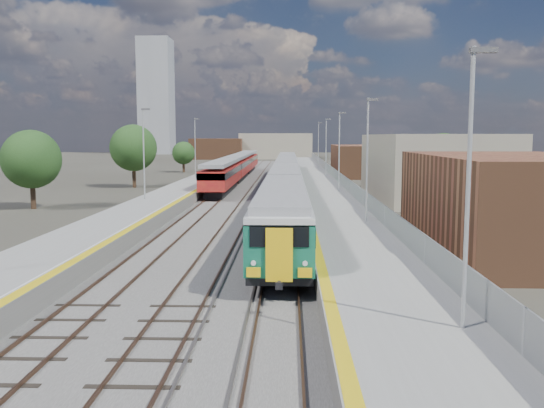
{
  "coord_description": "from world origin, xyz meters",
  "views": [
    {
      "loc": [
        1.87,
        -13.33,
        6.21
      ],
      "look_at": [
        0.83,
        20.68,
        2.2
      ],
      "focal_mm": 38.0,
      "sensor_mm": 36.0,
      "label": 1
    }
  ],
  "objects": [
    {
      "name": "tree_b",
      "position": [
        -17.03,
        55.9,
        4.8
      ],
      "size": [
        5.63,
        5.63,
        7.63
      ],
      "color": "#382619",
      "rests_on": "ground"
    },
    {
      "name": "ground",
      "position": [
        0.0,
        50.0,
        0.0
      ],
      "size": [
        320.0,
        320.0,
        0.0
      ],
      "primitive_type": "plane",
      "color": "#47443A",
      "rests_on": "ground"
    },
    {
      "name": "platform_left",
      "position": [
        -9.05,
        52.49,
        0.52
      ],
      "size": [
        4.3,
        155.0,
        8.52
      ],
      "color": "slate",
      "rests_on": "ground"
    },
    {
      "name": "tree_c",
      "position": [
        -16.47,
        85.78,
        3.34
      ],
      "size": [
        3.92,
        3.92,
        5.31
      ],
      "color": "#382619",
      "rests_on": "ground"
    },
    {
      "name": "platform_right",
      "position": [
        5.28,
        52.49,
        0.54
      ],
      "size": [
        4.7,
        155.0,
        8.52
      ],
      "color": "slate",
      "rests_on": "ground"
    },
    {
      "name": "tree_a",
      "position": [
        -20.12,
        35.04,
        4.26
      ],
      "size": [
        4.99,
        4.99,
        6.77
      ],
      "color": "#382619",
      "rests_on": "ground"
    },
    {
      "name": "red_train",
      "position": [
        -5.5,
        67.68,
        2.03
      ],
      "size": [
        2.72,
        55.21,
        3.43
      ],
      "color": "black",
      "rests_on": "ground"
    },
    {
      "name": "tracks",
      "position": [
        -1.65,
        54.18,
        0.11
      ],
      "size": [
        8.96,
        160.0,
        0.17
      ],
      "color": "#4C3323",
      "rests_on": "ground"
    },
    {
      "name": "buildings",
      "position": [
        -18.12,
        138.6,
        10.7
      ],
      "size": [
        72.0,
        185.5,
        40.0
      ],
      "color": "brown",
      "rests_on": "ground"
    },
    {
      "name": "ballast_bed",
      "position": [
        -2.25,
        52.5,
        0.03
      ],
      "size": [
        10.5,
        155.0,
        0.06
      ],
      "primitive_type": "cube",
      "color": "#565451",
      "rests_on": "ground"
    },
    {
      "name": "green_train",
      "position": [
        1.5,
        45.02,
        2.1
      ],
      "size": [
        2.71,
        75.57,
        2.98
      ],
      "color": "black",
      "rests_on": "ground"
    },
    {
      "name": "tree_d",
      "position": [
        22.32,
        63.93,
        4.19
      ],
      "size": [
        4.91,
        4.91,
        6.66
      ],
      "color": "#382619",
      "rests_on": "ground"
    }
  ]
}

